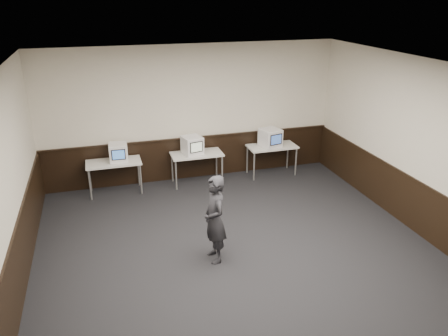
# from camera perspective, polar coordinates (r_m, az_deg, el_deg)

# --- Properties ---
(floor) EXTENTS (8.00, 8.00, 0.00)m
(floor) POSITION_cam_1_polar(r_m,az_deg,el_deg) (7.49, 2.98, -12.74)
(floor) COLOR black
(floor) RESTS_ON ground
(ceiling) EXTENTS (8.00, 8.00, 0.00)m
(ceiling) POSITION_cam_1_polar(r_m,az_deg,el_deg) (6.24, 3.57, 12.14)
(ceiling) COLOR white
(ceiling) RESTS_ON back_wall
(back_wall) EXTENTS (7.00, 0.00, 7.00)m
(back_wall) POSITION_cam_1_polar(r_m,az_deg,el_deg) (10.35, -4.22, 7.08)
(back_wall) COLOR beige
(back_wall) RESTS_ON ground
(right_wall) EXTENTS (0.00, 8.00, 8.00)m
(right_wall) POSITION_cam_1_polar(r_m,az_deg,el_deg) (8.48, 26.15, 1.38)
(right_wall) COLOR beige
(right_wall) RESTS_ON ground
(wainscot_back) EXTENTS (6.98, 0.04, 1.00)m
(wainscot_back) POSITION_cam_1_polar(r_m,az_deg,el_deg) (10.67, -4.03, 1.35)
(wainscot_back) COLOR black
(wainscot_back) RESTS_ON back_wall
(wainscot_left) EXTENTS (0.04, 7.98, 1.00)m
(wainscot_left) POSITION_cam_1_polar(r_m,az_deg,el_deg) (7.04, -25.53, -12.82)
(wainscot_left) COLOR black
(wainscot_left) RESTS_ON left_wall
(wainscot_right) EXTENTS (0.04, 7.98, 1.00)m
(wainscot_right) POSITION_cam_1_polar(r_m,az_deg,el_deg) (8.88, 24.86, -5.28)
(wainscot_right) COLOR black
(wainscot_right) RESTS_ON right_wall
(wainscot_rail) EXTENTS (6.98, 0.06, 0.04)m
(wainscot_rail) POSITION_cam_1_polar(r_m,az_deg,el_deg) (10.48, -4.08, 3.97)
(wainscot_rail) COLOR black
(wainscot_rail) RESTS_ON wainscot_back
(desk_left) EXTENTS (1.20, 0.60, 0.75)m
(desk_left) POSITION_cam_1_polar(r_m,az_deg,el_deg) (10.04, -14.20, 0.43)
(desk_left) COLOR silver
(desk_left) RESTS_ON ground
(desk_center) EXTENTS (1.20, 0.60, 0.75)m
(desk_center) POSITION_cam_1_polar(r_m,az_deg,el_deg) (10.26, -3.59, 1.56)
(desk_center) COLOR silver
(desk_center) RESTS_ON ground
(desk_right) EXTENTS (1.20, 0.60, 0.75)m
(desk_right) POSITION_cam_1_polar(r_m,az_deg,el_deg) (10.81, 6.27, 2.56)
(desk_right) COLOR silver
(desk_right) RESTS_ON ground
(emac_left) EXTENTS (0.42, 0.45, 0.40)m
(emac_left) POSITION_cam_1_polar(r_m,az_deg,el_deg) (9.97, -13.64, 2.00)
(emac_left) COLOR white
(emac_left) RESTS_ON desk_left
(emac_center) EXTENTS (0.51, 0.52, 0.42)m
(emac_center) POSITION_cam_1_polar(r_m,az_deg,el_deg) (10.14, -4.16, 2.99)
(emac_center) COLOR white
(emac_center) RESTS_ON desk_center
(emac_right) EXTENTS (0.54, 0.55, 0.44)m
(emac_right) POSITION_cam_1_polar(r_m,az_deg,el_deg) (10.66, 6.08, 3.95)
(emac_right) COLOR white
(emac_right) RESTS_ON desk_right
(person) EXTENTS (0.41, 0.59, 1.53)m
(person) POSITION_cam_1_polar(r_m,az_deg,el_deg) (7.28, -1.22, -6.72)
(person) COLOR #242429
(person) RESTS_ON ground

